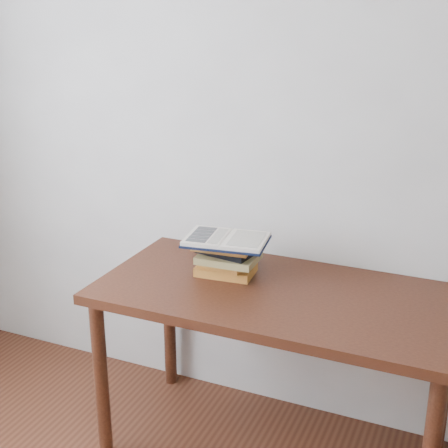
% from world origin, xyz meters
% --- Properties ---
extents(desk, '(1.44, 0.72, 0.77)m').
position_xyz_m(desk, '(0.12, 1.38, 0.68)').
color(desk, '#472211').
rests_on(desk, ground).
extents(book_stack, '(0.27, 0.20, 0.15)m').
position_xyz_m(book_stack, '(-0.13, 1.44, 0.85)').
color(book_stack, '#B55D29').
rests_on(book_stack, desk).
extents(open_book, '(0.36, 0.28, 0.03)m').
position_xyz_m(open_book, '(-0.11, 1.42, 0.94)').
color(open_book, black).
rests_on(open_book, book_stack).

